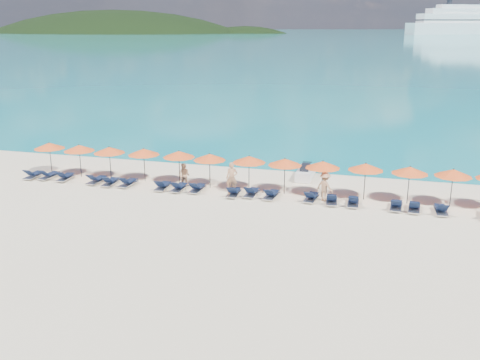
# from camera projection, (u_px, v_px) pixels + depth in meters

# --- Properties ---
(ground) EXTENTS (1400.00, 1400.00, 0.00)m
(ground) POSITION_uv_depth(u_px,v_px,m) (225.00, 216.00, 29.18)
(ground) COLOR beige
(sea) EXTENTS (1600.00, 1300.00, 0.01)m
(sea) POSITION_uv_depth(u_px,v_px,m) (388.00, 32.00, 639.08)
(sea) COLOR #1FA9B2
(sea) RESTS_ON ground
(headland_main) EXTENTS (374.00, 242.00, 126.50)m
(headland_main) POSITION_uv_depth(u_px,v_px,m) (115.00, 67.00, 616.52)
(headland_main) COLOR black
(headland_main) RESTS_ON ground
(headland_small) EXTENTS (162.00, 126.00, 85.50)m
(headland_small) POSITION_uv_depth(u_px,v_px,m) (245.00, 66.00, 595.34)
(headland_small) COLOR black
(headland_small) RESTS_ON ground
(cruise_ship) EXTENTS (140.51, 78.47, 39.93)m
(cruise_ship) POSITION_uv_depth(u_px,v_px,m) (480.00, 23.00, 528.44)
(cruise_ship) COLOR white
(cruise_ship) RESTS_ON ground
(jetski) EXTENTS (1.04, 2.74, 0.97)m
(jetski) POSITION_uv_depth(u_px,v_px,m) (305.00, 173.00, 36.19)
(jetski) COLOR white
(jetski) RESTS_ON ground
(beachgoer_a) EXTENTS (0.76, 0.55, 1.93)m
(beachgoer_a) POSITION_uv_depth(u_px,v_px,m) (232.00, 178.00, 32.92)
(beachgoer_a) COLOR tan
(beachgoer_a) RESTS_ON ground
(beachgoer_b) EXTENTS (0.79, 0.49, 1.56)m
(beachgoer_b) POSITION_uv_depth(u_px,v_px,m) (184.00, 175.00, 34.10)
(beachgoer_b) COLOR tan
(beachgoer_b) RESTS_ON ground
(beachgoer_c) EXTENTS (1.24, 1.02, 1.75)m
(beachgoer_c) POSITION_uv_depth(u_px,v_px,m) (325.00, 187.00, 31.44)
(beachgoer_c) COLOR tan
(beachgoer_c) RESTS_ON ground
(umbrella_0) EXTENTS (2.10, 2.10, 2.28)m
(umbrella_0) POSITION_uv_depth(u_px,v_px,m) (49.00, 146.00, 36.80)
(umbrella_0) COLOR black
(umbrella_0) RESTS_ON ground
(umbrella_1) EXTENTS (2.10, 2.10, 2.28)m
(umbrella_1) POSITION_uv_depth(u_px,v_px,m) (79.00, 148.00, 36.10)
(umbrella_1) COLOR black
(umbrella_1) RESTS_ON ground
(umbrella_2) EXTENTS (2.10, 2.10, 2.28)m
(umbrella_2) POSITION_uv_depth(u_px,v_px,m) (109.00, 150.00, 35.53)
(umbrella_2) COLOR black
(umbrella_2) RESTS_ON ground
(umbrella_3) EXTENTS (2.10, 2.10, 2.28)m
(umbrella_3) POSITION_uv_depth(u_px,v_px,m) (144.00, 152.00, 35.03)
(umbrella_3) COLOR black
(umbrella_3) RESTS_ON ground
(umbrella_4) EXTENTS (2.10, 2.10, 2.28)m
(umbrella_4) POSITION_uv_depth(u_px,v_px,m) (179.00, 154.00, 34.40)
(umbrella_4) COLOR black
(umbrella_4) RESTS_ON ground
(umbrella_5) EXTENTS (2.10, 2.10, 2.28)m
(umbrella_5) POSITION_uv_depth(u_px,v_px,m) (210.00, 157.00, 33.65)
(umbrella_5) COLOR black
(umbrella_5) RESTS_ON ground
(umbrella_6) EXTENTS (2.10, 2.10, 2.28)m
(umbrella_6) POSITION_uv_depth(u_px,v_px,m) (249.00, 159.00, 33.09)
(umbrella_6) COLOR black
(umbrella_6) RESTS_ON ground
(umbrella_7) EXTENTS (2.10, 2.10, 2.28)m
(umbrella_7) POSITION_uv_depth(u_px,v_px,m) (285.00, 162.00, 32.45)
(umbrella_7) COLOR black
(umbrella_7) RESTS_ON ground
(umbrella_8) EXTENTS (2.10, 2.10, 2.28)m
(umbrella_8) POSITION_uv_depth(u_px,v_px,m) (323.00, 165.00, 31.85)
(umbrella_8) COLOR black
(umbrella_8) RESTS_ON ground
(umbrella_9) EXTENTS (2.10, 2.10, 2.28)m
(umbrella_9) POSITION_uv_depth(u_px,v_px,m) (366.00, 167.00, 31.36)
(umbrella_9) COLOR black
(umbrella_9) RESTS_ON ground
(umbrella_10) EXTENTS (2.10, 2.10, 2.28)m
(umbrella_10) POSITION_uv_depth(u_px,v_px,m) (410.00, 170.00, 30.63)
(umbrella_10) COLOR black
(umbrella_10) RESTS_ON ground
(umbrella_11) EXTENTS (2.10, 2.10, 2.28)m
(umbrella_11) POSITION_uv_depth(u_px,v_px,m) (453.00, 173.00, 30.08)
(umbrella_11) COLOR black
(umbrella_11) RESTS_ON ground
(lounger_0) EXTENTS (0.64, 1.71, 0.66)m
(lounger_0) POSITION_uv_depth(u_px,v_px,m) (34.00, 175.00, 36.27)
(lounger_0) COLOR silver
(lounger_0) RESTS_ON ground
(lounger_1) EXTENTS (0.74, 1.74, 0.66)m
(lounger_1) POSITION_uv_depth(u_px,v_px,m) (49.00, 175.00, 36.15)
(lounger_1) COLOR silver
(lounger_1) RESTS_ON ground
(lounger_2) EXTENTS (0.77, 1.75, 0.66)m
(lounger_2) POSITION_uv_depth(u_px,v_px,m) (65.00, 177.00, 35.77)
(lounger_2) COLOR silver
(lounger_2) RESTS_ON ground
(lounger_3) EXTENTS (0.75, 1.74, 0.66)m
(lounger_3) POSITION_uv_depth(u_px,v_px,m) (97.00, 180.00, 35.10)
(lounger_3) COLOR silver
(lounger_3) RESTS_ON ground
(lounger_4) EXTENTS (0.73, 1.74, 0.66)m
(lounger_4) POSITION_uv_depth(u_px,v_px,m) (110.00, 182.00, 34.67)
(lounger_4) COLOR silver
(lounger_4) RESTS_ON ground
(lounger_5) EXTENTS (0.74, 1.74, 0.66)m
(lounger_5) POSITION_uv_depth(u_px,v_px,m) (128.00, 183.00, 34.47)
(lounger_5) COLOR silver
(lounger_5) RESTS_ON ground
(lounger_6) EXTENTS (0.69, 1.73, 0.66)m
(lounger_6) POSITION_uv_depth(u_px,v_px,m) (163.00, 186.00, 33.79)
(lounger_6) COLOR silver
(lounger_6) RESTS_ON ground
(lounger_7) EXTENTS (0.70, 1.73, 0.66)m
(lounger_7) POSITION_uv_depth(u_px,v_px,m) (179.00, 187.00, 33.51)
(lounger_7) COLOR silver
(lounger_7) RESTS_ON ground
(lounger_8) EXTENTS (0.67, 1.72, 0.66)m
(lounger_8) POSITION_uv_depth(u_px,v_px,m) (197.00, 188.00, 33.34)
(lounger_8) COLOR silver
(lounger_8) RESTS_ON ground
(lounger_9) EXTENTS (0.69, 1.72, 0.66)m
(lounger_9) POSITION_uv_depth(u_px,v_px,m) (234.00, 192.00, 32.51)
(lounger_9) COLOR silver
(lounger_9) RESTS_ON ground
(lounger_10) EXTENTS (0.69, 1.72, 0.66)m
(lounger_10) POSITION_uv_depth(u_px,v_px,m) (252.00, 192.00, 32.49)
(lounger_10) COLOR silver
(lounger_10) RESTS_ON ground
(lounger_11) EXTENTS (0.77, 1.75, 0.66)m
(lounger_11) POSITION_uv_depth(u_px,v_px,m) (271.00, 195.00, 32.07)
(lounger_11) COLOR silver
(lounger_11) RESTS_ON ground
(lounger_12) EXTENTS (0.78, 1.75, 0.66)m
(lounger_12) POSITION_uv_depth(u_px,v_px,m) (311.00, 197.00, 31.61)
(lounger_12) COLOR silver
(lounger_12) RESTS_ON ground
(lounger_13) EXTENTS (0.78, 1.75, 0.66)m
(lounger_13) POSITION_uv_depth(u_px,v_px,m) (332.00, 200.00, 31.13)
(lounger_13) COLOR silver
(lounger_13) RESTS_ON ground
(lounger_14) EXTENTS (0.68, 1.72, 0.66)m
(lounger_14) POSITION_uv_depth(u_px,v_px,m) (353.00, 202.00, 30.79)
(lounger_14) COLOR silver
(lounger_14) RESTS_ON ground
(lounger_15) EXTENTS (0.73, 1.74, 0.66)m
(lounger_15) POSITION_uv_depth(u_px,v_px,m) (396.00, 205.00, 30.17)
(lounger_15) COLOR silver
(lounger_15) RESTS_ON ground
(lounger_16) EXTENTS (0.72, 1.73, 0.66)m
(lounger_16) POSITION_uv_depth(u_px,v_px,m) (414.00, 207.00, 29.86)
(lounger_16) COLOR silver
(lounger_16) RESTS_ON ground
(lounger_17) EXTENTS (0.71, 1.73, 0.66)m
(lounger_17) POSITION_uv_depth(u_px,v_px,m) (441.00, 210.00, 29.48)
(lounger_17) COLOR silver
(lounger_17) RESTS_ON ground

